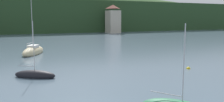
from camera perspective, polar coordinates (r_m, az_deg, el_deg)
wooded_hillside at (r=127.26m, az=-15.73°, el=7.34°), size 352.00×61.40×30.06m
shore_building_eastcentral at (r=93.36m, az=0.22°, el=7.51°), size 4.54×5.91×10.71m
sailboat_mid_1 at (r=23.85m, az=-17.78°, el=-5.44°), size 4.03×3.27×5.55m
sailboat_far_4 at (r=39.32m, az=-18.13°, el=-0.08°), size 4.88×7.11×9.68m
mooring_buoy_near at (r=27.91m, az=17.60°, el=-4.02°), size 0.44×0.44×0.44m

